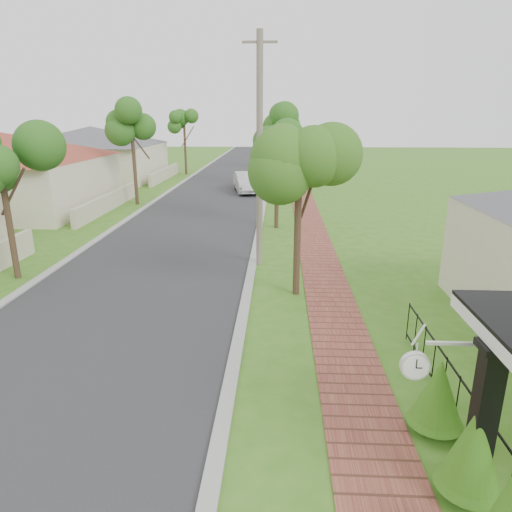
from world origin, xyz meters
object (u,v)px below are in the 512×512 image
(parked_car_red, at_px, (246,179))
(utility_pole, at_px, (260,153))
(near_tree, at_px, (299,162))
(porch_post, at_px, (481,432))
(parked_car_white, at_px, (247,183))
(station_clock, at_px, (418,364))

(parked_car_red, xyz_separation_m, utility_pole, (1.90, -19.46, 3.49))
(utility_pole, bearing_deg, near_tree, -66.57)
(porch_post, xyz_separation_m, parked_car_white, (-5.35, 28.06, -0.38))
(utility_pole, relative_size, station_clock, 7.69)
(parked_car_white, distance_m, station_clock, 28.04)
(porch_post, bearing_deg, parked_car_white, 100.79)
(parked_car_red, distance_m, utility_pole, 19.86)
(porch_post, bearing_deg, station_clock, 155.14)
(parked_car_red, distance_m, station_clock, 30.45)
(parked_car_red, relative_size, station_clock, 3.66)
(parked_car_red, height_order, near_tree, near_tree)
(porch_post, height_order, utility_pole, utility_pole)
(parked_car_white, xyz_separation_m, station_clock, (4.48, -27.66, 1.21))
(near_tree, bearing_deg, parked_car_red, 98.11)
(parked_car_red, bearing_deg, near_tree, -80.80)
(porch_post, distance_m, utility_pole, 11.98)
(station_clock, bearing_deg, parked_car_white, 99.21)
(parked_car_white, xyz_separation_m, utility_pole, (1.70, -17.06, 3.42))
(utility_pole, bearing_deg, parked_car_red, 95.58)
(parked_car_red, xyz_separation_m, near_tree, (3.20, -22.46, 3.48))
(near_tree, bearing_deg, parked_car_white, 98.49)
(near_tree, bearing_deg, utility_pole, 113.43)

